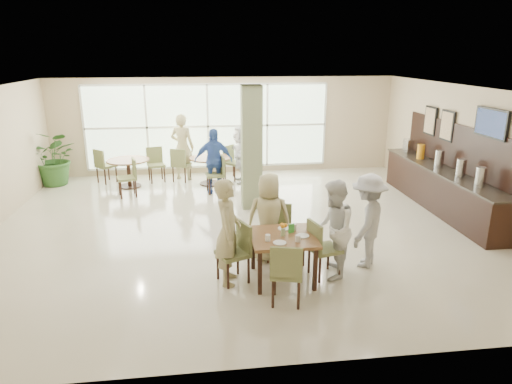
{
  "coord_description": "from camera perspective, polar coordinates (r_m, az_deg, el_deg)",
  "views": [
    {
      "loc": [
        -0.77,
        -8.9,
        3.5
      ],
      "look_at": [
        0.2,
        -1.2,
        1.1
      ],
      "focal_mm": 32.0,
      "sensor_mm": 36.0,
      "label": 1
    }
  ],
  "objects": [
    {
      "name": "ground",
      "position": [
        9.59,
        -2.09,
        -4.23
      ],
      "size": [
        10.0,
        10.0,
        0.0
      ],
      "primitive_type": "plane",
      "color": "beige",
      "rests_on": "ground"
    },
    {
      "name": "room_shell",
      "position": [
        9.11,
        -2.21,
        5.8
      ],
      "size": [
        10.0,
        10.0,
        10.0
      ],
      "color": "white",
      "rests_on": "ground"
    },
    {
      "name": "window_bank",
      "position": [
        13.52,
        -6.02,
        8.16
      ],
      "size": [
        7.0,
        0.04,
        7.0
      ],
      "color": "silver",
      "rests_on": "ground"
    },
    {
      "name": "column",
      "position": [
        10.38,
        -0.57,
        5.51
      ],
      "size": [
        0.45,
        0.45,
        2.8
      ],
      "primitive_type": "cube",
      "color": "#79825B",
      "rests_on": "ground"
    },
    {
      "name": "main_table",
      "position": [
        7.18,
        3.38,
        -6.11
      ],
      "size": [
        1.0,
        1.0,
        0.75
      ],
      "color": "brown",
      "rests_on": "ground"
    },
    {
      "name": "round_table_left",
      "position": [
        12.65,
        -15.68,
        3.18
      ],
      "size": [
        1.12,
        1.12,
        0.75
      ],
      "color": "brown",
      "rests_on": "ground"
    },
    {
      "name": "round_table_right",
      "position": [
        12.5,
        -5.75,
        3.57
      ],
      "size": [
        1.11,
        1.11,
        0.75
      ],
      "color": "brown",
      "rests_on": "ground"
    },
    {
      "name": "chairs_main_table",
      "position": [
        7.28,
        3.12,
        -7.39
      ],
      "size": [
        2.04,
        1.98,
        0.95
      ],
      "color": "#626F3D",
      "rests_on": "ground"
    },
    {
      "name": "chairs_table_left",
      "position": [
        12.68,
        -15.49,
        2.75
      ],
      "size": [
        1.96,
        1.98,
        0.95
      ],
      "color": "#626F3D",
      "rests_on": "ground"
    },
    {
      "name": "chairs_table_right",
      "position": [
        12.52,
        -5.75,
        3.11
      ],
      "size": [
        2.08,
        1.83,
        0.95
      ],
      "color": "#626F3D",
      "rests_on": "ground"
    },
    {
      "name": "tabletop_clutter",
      "position": [
        7.11,
        3.85,
        -5.07
      ],
      "size": [
        0.71,
        0.76,
        0.21
      ],
      "color": "white",
      "rests_on": "main_table"
    },
    {
      "name": "buffet_counter",
      "position": [
        11.27,
        22.15,
        0.73
      ],
      "size": [
        0.64,
        4.7,
        1.95
      ],
      "color": "black",
      "rests_on": "ground"
    },
    {
      "name": "wall_tv",
      "position": [
        10.16,
        27.34,
        7.66
      ],
      "size": [
        0.06,
        1.0,
        0.58
      ],
      "color": "black",
      "rests_on": "ground"
    },
    {
      "name": "framed_art_a",
      "position": [
        11.55,
        22.79,
        7.65
      ],
      "size": [
        0.05,
        0.55,
        0.7
      ],
      "color": "black",
      "rests_on": "ground"
    },
    {
      "name": "framed_art_b",
      "position": [
        12.24,
        20.96,
        8.32
      ],
      "size": [
        0.05,
        0.55,
        0.7
      ],
      "color": "black",
      "rests_on": "ground"
    },
    {
      "name": "potted_plant",
      "position": [
        13.46,
        -23.81,
        3.92
      ],
      "size": [
        1.58,
        1.58,
        1.5
      ],
      "primitive_type": "imported",
      "rotation": [
        0.0,
        0.0,
        -0.19
      ],
      "color": "#2E5B24",
      "rests_on": "ground"
    },
    {
      "name": "teen_left",
      "position": [
        7.04,
        -3.53,
        -5.0
      ],
      "size": [
        0.48,
        0.66,
        1.69
      ],
      "primitive_type": "imported",
      "rotation": [
        0.0,
        0.0,
        1.44
      ],
      "color": "tan",
      "rests_on": "ground"
    },
    {
      "name": "teen_far",
      "position": [
        7.81,
        1.63,
        -3.2
      ],
      "size": [
        0.83,
        0.57,
        1.56
      ],
      "primitive_type": "imported",
      "rotation": [
        0.0,
        0.0,
        2.93
      ],
      "color": "tan",
      "rests_on": "ground"
    },
    {
      "name": "teen_right",
      "position": [
        7.32,
        9.62,
        -4.68
      ],
      "size": [
        0.79,
        0.91,
        1.6
      ],
      "primitive_type": "imported",
      "rotation": [
        0.0,
        0.0,
        -1.84
      ],
      "color": "white",
      "rests_on": "ground"
    },
    {
      "name": "teen_standing",
      "position": [
        7.82,
        13.76,
        -3.52
      ],
      "size": [
        1.08,
        1.19,
        1.6
      ],
      "primitive_type": "imported",
      "rotation": [
        0.0,
        0.0,
        -2.19
      ],
      "color": "#A9A9AB",
      "rests_on": "ground"
    },
    {
      "name": "adult_a",
      "position": [
        11.7,
        -5.34,
        3.91
      ],
      "size": [
        0.98,
        0.56,
        1.66
      ],
      "primitive_type": "imported",
      "rotation": [
        0.0,
        0.0,
        0.01
      ],
      "color": "#3B5EB1",
      "rests_on": "ground"
    },
    {
      "name": "adult_b",
      "position": [
        12.61,
        -1.88,
        4.73
      ],
      "size": [
        0.63,
        1.45,
        1.56
      ],
      "primitive_type": "imported",
      "rotation": [
        0.0,
        0.0,
        -1.57
      ],
      "color": "white",
      "rests_on": "ground"
    },
    {
      "name": "adult_standing",
      "position": [
        13.0,
        -9.19,
        5.57
      ],
      "size": [
        0.8,
        0.66,
        1.86
      ],
      "primitive_type": "imported",
      "rotation": [
        0.0,
        0.0,
        2.77
      ],
      "color": "tan",
      "rests_on": "ground"
    }
  ]
}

